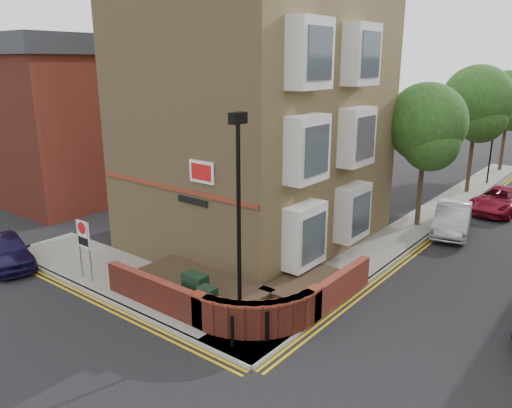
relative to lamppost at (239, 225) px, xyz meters
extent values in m
plane|color=black|center=(-1.60, -1.20, -3.34)|extent=(120.00, 120.00, 0.00)
cube|color=gray|center=(-5.10, 0.30, -3.28)|extent=(13.00, 3.00, 0.12)
cube|color=gray|center=(0.40, 14.80, -3.28)|extent=(2.00, 32.00, 0.12)
cube|color=gray|center=(-5.10, -1.20, -3.28)|extent=(13.00, 0.15, 0.12)
cube|color=gray|center=(1.40, 14.80, -3.28)|extent=(0.15, 32.00, 0.12)
cube|color=gold|center=(-5.10, -1.45, -3.34)|extent=(13.00, 0.28, 0.01)
cube|color=gold|center=(1.65, 14.80, -3.34)|extent=(0.28, 32.00, 0.01)
cube|color=#93784E|center=(-4.60, 6.80, 2.28)|extent=(8.00, 10.00, 11.00)
cube|color=maroon|center=(-4.60, 1.77, -0.02)|extent=(7.80, 0.06, 0.15)
cube|color=white|center=(-3.10, 1.76, 0.78)|extent=(1.10, 0.05, 0.75)
cube|color=black|center=(-3.60, 1.76, -0.32)|extent=(1.40, 0.04, 0.22)
cylinder|color=black|center=(0.00, 0.00, -0.22)|extent=(0.12, 0.12, 6.00)
cylinder|color=black|center=(0.00, 0.00, -2.82)|extent=(0.20, 0.20, 0.80)
cube|color=black|center=(0.00, 0.00, 2.93)|extent=(0.25, 0.50, 0.30)
cube|color=black|center=(-1.90, 0.10, -2.62)|extent=(0.80, 0.45, 1.20)
cube|color=black|center=(-1.10, -0.20, -2.67)|extent=(0.55, 0.40, 1.10)
cylinder|color=black|center=(0.40, -0.80, -2.77)|extent=(0.11, 0.11, 0.90)
cylinder|color=black|center=(1.00, 0.00, -2.77)|extent=(0.11, 0.11, 0.90)
cylinder|color=slate|center=(-6.90, -0.70, -2.12)|extent=(0.06, 0.06, 2.20)
cylinder|color=slate|center=(-6.30, -0.70, -2.12)|extent=(0.06, 0.06, 2.20)
cube|color=white|center=(-6.60, -0.70, -1.52)|extent=(0.72, 0.04, 1.00)
cylinder|color=red|center=(-6.60, -0.73, -1.27)|extent=(0.44, 0.02, 0.44)
cube|color=maroon|center=(-16.60, 6.80, 0.66)|extent=(6.00, 10.00, 8.00)
cube|color=#25272C|center=(-16.60, 6.80, 5.16)|extent=(6.40, 10.40, 1.00)
cylinder|color=#382B1E|center=(0.40, 12.80, -0.95)|extent=(0.24, 0.24, 4.55)
sphere|color=#184A1A|center=(0.40, 12.80, 1.65)|extent=(3.64, 3.64, 3.64)
sphere|color=#184A1A|center=(0.80, 12.50, 0.81)|extent=(2.60, 2.60, 2.60)
sphere|color=#184A1A|center=(0.10, 13.20, 1.20)|extent=(2.86, 2.86, 2.86)
cylinder|color=#382B1E|center=(0.40, 20.80, -0.70)|extent=(0.24, 0.24, 5.04)
sphere|color=#184A1A|center=(0.40, 20.80, 2.18)|extent=(4.03, 4.03, 4.03)
sphere|color=#184A1A|center=(0.80, 20.50, 1.24)|extent=(2.88, 2.88, 2.88)
sphere|color=#184A1A|center=(0.10, 21.20, 1.67)|extent=(3.17, 3.17, 3.17)
cylinder|color=#382B1E|center=(0.40, 28.80, -0.84)|extent=(0.24, 0.24, 4.76)
sphere|color=#184A1A|center=(0.40, 28.80, 1.88)|extent=(3.81, 3.81, 3.81)
sphere|color=#184A1A|center=(0.10, 29.20, 1.40)|extent=(2.99, 2.99, 2.99)
cylinder|color=black|center=(0.80, 23.80, -1.62)|extent=(0.10, 0.10, 3.20)
imported|color=black|center=(0.80, 23.80, 0.48)|extent=(0.20, 0.16, 1.00)
imported|color=#130E34|center=(-10.32, -1.70, -2.72)|extent=(3.92, 2.39, 1.25)
imported|color=#A1A4A8|center=(2.00, 12.89, -2.65)|extent=(2.37, 4.45, 1.39)
imported|color=maroon|center=(2.90, 17.90, -2.71)|extent=(2.60, 4.80, 1.28)
camera|label=1|loc=(8.43, -9.94, 4.35)|focal=35.00mm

